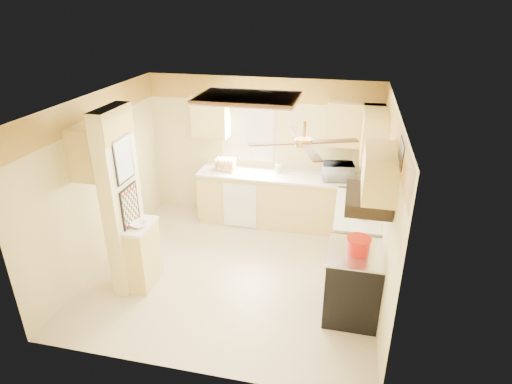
% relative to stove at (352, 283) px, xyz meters
% --- Properties ---
extents(floor, '(4.00, 4.00, 0.00)m').
position_rel_stove_xyz_m(floor, '(-1.67, 0.55, -0.46)').
color(floor, '#C7B389').
rests_on(floor, ground).
extents(ceiling, '(4.00, 4.00, 0.00)m').
position_rel_stove_xyz_m(ceiling, '(-1.67, 0.55, 2.04)').
color(ceiling, white).
rests_on(ceiling, wall_back).
extents(wall_back, '(4.00, 0.00, 4.00)m').
position_rel_stove_xyz_m(wall_back, '(-1.67, 2.45, 0.79)').
color(wall_back, '#DFCB88').
rests_on(wall_back, floor).
extents(wall_front, '(4.00, 0.00, 4.00)m').
position_rel_stove_xyz_m(wall_front, '(-1.67, -1.35, 0.79)').
color(wall_front, '#DFCB88').
rests_on(wall_front, floor).
extents(wall_left, '(0.00, 3.80, 3.80)m').
position_rel_stove_xyz_m(wall_left, '(-3.67, 0.55, 0.79)').
color(wall_left, '#DFCB88').
rests_on(wall_left, floor).
extents(wall_right, '(0.00, 3.80, 3.80)m').
position_rel_stove_xyz_m(wall_right, '(0.33, 0.55, 0.79)').
color(wall_right, '#DFCB88').
rests_on(wall_right, floor).
extents(wallpaper_border, '(4.00, 0.02, 0.40)m').
position_rel_stove_xyz_m(wallpaper_border, '(-1.67, 2.43, 1.84)').
color(wallpaper_border, '#F2C147').
rests_on(wallpaper_border, wall_back).
extents(partition_column, '(0.20, 0.70, 2.50)m').
position_rel_stove_xyz_m(partition_column, '(-3.02, 0.00, 0.79)').
color(partition_column, '#DFCB88').
rests_on(partition_column, floor).
extents(partition_ledge, '(0.25, 0.55, 0.90)m').
position_rel_stove_xyz_m(partition_ledge, '(-2.80, 0.00, -0.01)').
color(partition_ledge, '#E0C56D').
rests_on(partition_ledge, floor).
extents(ledge_top, '(0.28, 0.58, 0.04)m').
position_rel_stove_xyz_m(ledge_top, '(-2.80, 0.00, 0.46)').
color(ledge_top, white).
rests_on(ledge_top, partition_ledge).
extents(lower_cabinets_back, '(3.00, 0.60, 0.90)m').
position_rel_stove_xyz_m(lower_cabinets_back, '(-1.17, 2.15, -0.01)').
color(lower_cabinets_back, '#E0C56D').
rests_on(lower_cabinets_back, floor).
extents(lower_cabinets_right, '(0.60, 1.40, 0.90)m').
position_rel_stove_xyz_m(lower_cabinets_right, '(0.03, 1.15, -0.01)').
color(lower_cabinets_right, '#E0C56D').
rests_on(lower_cabinets_right, floor).
extents(countertop_back, '(3.04, 0.64, 0.04)m').
position_rel_stove_xyz_m(countertop_back, '(-1.17, 2.14, 0.46)').
color(countertop_back, white).
rests_on(countertop_back, lower_cabinets_back).
extents(countertop_right, '(0.64, 1.44, 0.04)m').
position_rel_stove_xyz_m(countertop_right, '(0.02, 1.15, 0.46)').
color(countertop_right, white).
rests_on(countertop_right, lower_cabinets_right).
extents(dishwasher_panel, '(0.58, 0.02, 0.80)m').
position_rel_stove_xyz_m(dishwasher_panel, '(-1.92, 1.84, -0.03)').
color(dishwasher_panel, white).
rests_on(dishwasher_panel, lower_cabinets_back).
extents(window, '(0.92, 0.02, 1.02)m').
position_rel_stove_xyz_m(window, '(-1.92, 2.44, 1.09)').
color(window, white).
rests_on(window, wall_back).
extents(upper_cab_back_left, '(0.60, 0.35, 0.70)m').
position_rel_stove_xyz_m(upper_cab_back_left, '(-2.52, 2.27, 1.39)').
color(upper_cab_back_left, '#E0C56D').
rests_on(upper_cab_back_left, wall_back).
extents(upper_cab_back_right, '(0.90, 0.35, 0.70)m').
position_rel_stove_xyz_m(upper_cab_back_right, '(-0.12, 2.27, 1.39)').
color(upper_cab_back_right, '#E0C56D').
rests_on(upper_cab_back_right, wall_back).
extents(upper_cab_right, '(0.35, 1.00, 0.70)m').
position_rel_stove_xyz_m(upper_cab_right, '(0.16, 1.80, 1.39)').
color(upper_cab_right, '#E0C56D').
rests_on(upper_cab_right, wall_right).
extents(upper_cab_left_wall, '(0.35, 0.75, 0.70)m').
position_rel_stove_xyz_m(upper_cab_left_wall, '(-3.49, 0.30, 1.39)').
color(upper_cab_left_wall, '#E0C56D').
rests_on(upper_cab_left_wall, wall_left).
extents(upper_cab_over_stove, '(0.35, 0.76, 0.52)m').
position_rel_stove_xyz_m(upper_cab_over_stove, '(0.16, 0.00, 1.49)').
color(upper_cab_over_stove, '#E0C56D').
rests_on(upper_cab_over_stove, wall_right).
extents(stove, '(0.68, 0.77, 0.92)m').
position_rel_stove_xyz_m(stove, '(0.00, 0.00, 0.00)').
color(stove, black).
rests_on(stove, floor).
extents(range_hood, '(0.50, 0.76, 0.14)m').
position_rel_stove_xyz_m(range_hood, '(0.07, 0.00, 1.16)').
color(range_hood, black).
rests_on(range_hood, upper_cab_over_stove).
extents(poster_menu, '(0.02, 0.42, 0.57)m').
position_rel_stove_xyz_m(poster_menu, '(-2.91, 0.00, 1.39)').
color(poster_menu, black).
rests_on(poster_menu, partition_column).
extents(poster_nashville, '(0.02, 0.42, 0.57)m').
position_rel_stove_xyz_m(poster_nashville, '(-2.91, 0.00, 0.74)').
color(poster_nashville, black).
rests_on(poster_nashville, partition_column).
extents(ceiling_light_panel, '(1.35, 0.95, 0.06)m').
position_rel_stove_xyz_m(ceiling_light_panel, '(-1.57, 1.05, 2.00)').
color(ceiling_light_panel, brown).
rests_on(ceiling_light_panel, ceiling).
extents(ceiling_fan, '(1.15, 1.15, 0.26)m').
position_rel_stove_xyz_m(ceiling_fan, '(-0.67, -0.15, 1.83)').
color(ceiling_fan, gold).
rests_on(ceiling_fan, ceiling).
extents(vent_grate, '(0.02, 0.40, 0.25)m').
position_rel_stove_xyz_m(vent_grate, '(0.31, -0.35, 1.84)').
color(vent_grate, black).
rests_on(vent_grate, wall_right).
extents(microwave, '(0.55, 0.42, 0.28)m').
position_rel_stove_xyz_m(microwave, '(-0.33, 2.15, 0.62)').
color(microwave, white).
rests_on(microwave, countertop_back).
extents(bowl, '(0.28, 0.28, 0.05)m').
position_rel_stove_xyz_m(bowl, '(-2.79, -0.04, 0.51)').
color(bowl, white).
rests_on(bowl, ledge_top).
extents(dutch_oven, '(0.29, 0.29, 0.19)m').
position_rel_stove_xyz_m(dutch_oven, '(0.02, -0.01, 0.55)').
color(dutch_oven, red).
rests_on(dutch_oven, stove).
extents(kettle, '(0.13, 0.13, 0.21)m').
position_rel_stove_xyz_m(kettle, '(0.08, 0.81, 0.58)').
color(kettle, silver).
rests_on(kettle, countertop_right).
extents(dish_rack, '(0.38, 0.30, 0.20)m').
position_rel_stove_xyz_m(dish_rack, '(-2.25, 2.15, 0.55)').
color(dish_rack, tan).
rests_on(dish_rack, countertop_back).
extents(utensil_crock, '(0.11, 0.11, 0.22)m').
position_rel_stove_xyz_m(utensil_crock, '(-1.33, 2.25, 0.55)').
color(utensil_crock, white).
rests_on(utensil_crock, countertop_back).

